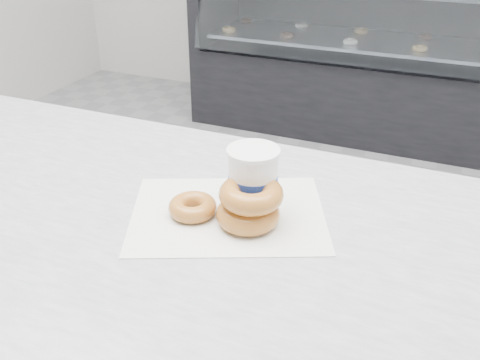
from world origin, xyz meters
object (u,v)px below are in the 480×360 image
Objects in this scene: display_case at (387,57)px; donut_stack at (250,204)px; donut_single at (193,207)px; coffee_cup at (253,181)px.

display_case reaches higher than donut_stack.
donut_stack is (0.10, 0.01, 0.02)m from donut_single.
donut_single is (0.06, -2.69, 0.43)m from display_case.
donut_stack is 0.05m from coffee_cup.
coffee_cup reaches higher than donut_stack.
donut_stack is (0.16, -2.68, 0.45)m from display_case.
coffee_cup is at bearing 29.83° from donut_single.
display_case is 2.72m from donut_stack.
display_case reaches higher than coffee_cup.
donut_stack is 1.26× the size of coffee_cup.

